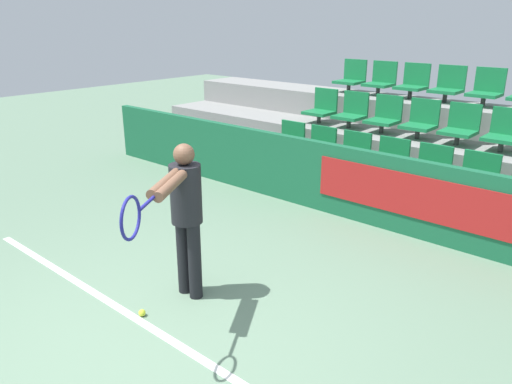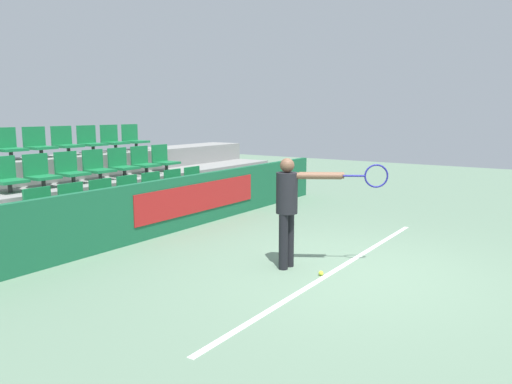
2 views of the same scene
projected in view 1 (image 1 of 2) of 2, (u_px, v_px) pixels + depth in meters
The scene contains 25 objects.
ground_plane at pixel (147, 345), 4.22m from camera, with size 30.00×30.00×0.00m, color slate.
court_baseline at pixel (163, 335), 4.34m from camera, with size 6.18×0.08×0.01m.
barrier_wall at pixel (366, 187), 6.61m from camera, with size 10.68×0.14×0.99m.
bleacher_tier_front at pixel (382, 196), 7.10m from camera, with size 10.28×0.94×0.44m.
bleacher_tier_middle at pixel (412, 167), 7.70m from camera, with size 10.28×0.94×0.87m.
bleacher_tier_back at pixel (438, 142), 8.29m from camera, with size 10.28×0.94×1.31m.
stadium_chair_0 at pixel (288, 142), 8.15m from camera, with size 0.46×0.44×0.58m.
stadium_chair_1 at pixel (319, 148), 7.78m from camera, with size 0.46×0.44×0.58m.
stadium_chair_2 at pixel (352, 154), 7.41m from camera, with size 0.46×0.44×0.58m.
stadium_chair_3 at pixel (389, 161), 7.03m from camera, with size 0.46×0.44×0.58m.
stadium_chair_4 at pixel (431, 170), 6.66m from camera, with size 0.46×0.44×0.58m.
stadium_chair_5 at pixel (477, 179), 6.29m from camera, with size 0.46×0.44×0.58m.
stadium_chair_7 at pixel (322, 108), 8.67m from camera, with size 0.46×0.44×0.58m.
stadium_chair_8 at pixel (352, 112), 8.30m from camera, with size 0.46×0.44×0.58m.
stadium_chair_9 at pixel (385, 116), 7.93m from camera, with size 0.46×0.44×0.58m.
stadium_chair_10 at pixel (421, 121), 7.56m from camera, with size 0.46×0.44×0.58m.
stadium_chair_11 at pixel (461, 126), 7.19m from camera, with size 0.46×0.44×0.58m.
stadium_chair_12 at pixel (505, 132), 6.81m from camera, with size 0.46×0.44×0.58m.
stadium_chair_14 at pixel (351, 77), 9.19m from camera, with size 0.46×0.44×0.58m.
stadium_chair_15 at pixel (381, 80), 8.82m from camera, with size 0.46×0.44×0.58m.
stadium_chair_16 at pixel (413, 83), 8.45m from camera, with size 0.46×0.44×0.58m.
stadium_chair_17 at pixel (448, 86), 8.08m from camera, with size 0.46×0.44×0.58m.
stadium_chair_18 at pixel (486, 89), 7.71m from camera, with size 0.46×0.44×0.58m.
tennis_player at pixel (184, 209), 4.62m from camera, with size 0.86×1.33×1.54m.
tennis_ball at pixel (142, 313), 4.62m from camera, with size 0.07×0.07×0.07m.
Camera 1 is at (3.03, -2.08, 2.62)m, focal length 35.00 mm.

